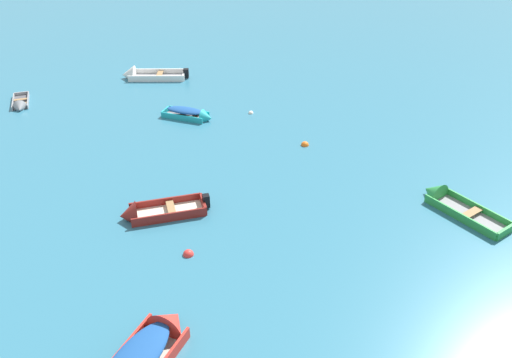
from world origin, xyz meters
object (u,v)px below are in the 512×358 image
(rowboat_grey_foreground_center, at_px, (20,106))
(rowboat_red_far_right, at_px, (149,349))
(mooring_buoy_near_foreground, at_px, (305,145))
(rowboat_white_near_left, at_px, (141,75))
(mooring_buoy_outer_edge, at_px, (251,113))
(rowboat_green_outer_right, at_px, (446,201))
(mooring_buoy_between_boats_left, at_px, (188,255))
(rowboat_maroon_midfield_left, at_px, (148,213))
(rowboat_turquoise_cluster_inner, at_px, (193,114))

(rowboat_grey_foreground_center, bearing_deg, rowboat_red_far_right, -61.17)
(mooring_buoy_near_foreground, bearing_deg, rowboat_white_near_left, 135.40)
(rowboat_red_far_right, distance_m, mooring_buoy_outer_edge, 18.38)
(rowboat_green_outer_right, distance_m, mooring_buoy_near_foreground, 8.08)
(mooring_buoy_between_boats_left, bearing_deg, rowboat_grey_foreground_center, 128.54)
(rowboat_green_outer_right, distance_m, rowboat_red_far_right, 14.54)
(rowboat_maroon_midfield_left, height_order, mooring_buoy_between_boats_left, rowboat_maroon_midfield_left)
(rowboat_green_outer_right, distance_m, rowboat_white_near_left, 22.45)
(rowboat_grey_foreground_center, xyz_separation_m, rowboat_red_far_right, (10.59, -19.25, 0.24))
(rowboat_green_outer_right, xyz_separation_m, rowboat_red_far_right, (-11.99, -8.21, 0.18))
(rowboat_grey_foreground_center, xyz_separation_m, rowboat_white_near_left, (6.63, 4.76, 0.08))
(rowboat_white_near_left, height_order, mooring_buoy_near_foreground, rowboat_white_near_left)
(rowboat_maroon_midfield_left, relative_size, mooring_buoy_between_boats_left, 9.15)
(rowboat_white_near_left, xyz_separation_m, mooring_buoy_outer_edge, (7.42, -5.96, -0.20))
(rowboat_turquoise_cluster_inner, height_order, rowboat_white_near_left, rowboat_white_near_left)
(rowboat_turquoise_cluster_inner, distance_m, rowboat_grey_foreground_center, 10.81)
(rowboat_turquoise_cluster_inner, xyz_separation_m, rowboat_white_near_left, (-4.02, 6.61, -0.07))
(mooring_buoy_near_foreground, height_order, mooring_buoy_between_boats_left, mooring_buoy_between_boats_left)
(rowboat_red_far_right, relative_size, mooring_buoy_between_boats_left, 10.73)
(rowboat_turquoise_cluster_inner, relative_size, mooring_buoy_outer_edge, 10.60)
(mooring_buoy_outer_edge, relative_size, mooring_buoy_near_foreground, 0.70)
(rowboat_green_outer_right, xyz_separation_m, rowboat_white_near_left, (-15.96, 15.80, 0.02))
(rowboat_turquoise_cluster_inner, distance_m, mooring_buoy_near_foreground, 7.14)
(rowboat_green_outer_right, xyz_separation_m, mooring_buoy_outer_edge, (-8.54, 9.83, -0.17))
(mooring_buoy_outer_edge, height_order, mooring_buoy_between_boats_left, mooring_buoy_between_boats_left)
(rowboat_grey_foreground_center, distance_m, mooring_buoy_between_boats_left, 18.29)
(rowboat_maroon_midfield_left, bearing_deg, rowboat_white_near_left, 99.73)
(rowboat_maroon_midfield_left, bearing_deg, rowboat_green_outer_right, 2.94)
(rowboat_turquoise_cluster_inner, relative_size, rowboat_maroon_midfield_left, 0.81)
(rowboat_turquoise_cluster_inner, distance_m, mooring_buoy_outer_edge, 3.47)
(rowboat_turquoise_cluster_inner, xyz_separation_m, rowboat_grey_foreground_center, (-10.65, 1.85, -0.15))
(rowboat_red_far_right, height_order, mooring_buoy_near_foreground, rowboat_red_far_right)
(rowboat_white_near_left, height_order, mooring_buoy_outer_edge, rowboat_white_near_left)
(rowboat_white_near_left, relative_size, mooring_buoy_near_foreground, 10.75)
(rowboat_grey_foreground_center, bearing_deg, mooring_buoy_near_foreground, -17.54)
(mooring_buoy_outer_edge, bearing_deg, mooring_buoy_near_foreground, -55.67)
(rowboat_grey_foreground_center, relative_size, mooring_buoy_between_boats_left, 6.57)
(mooring_buoy_outer_edge, xyz_separation_m, mooring_buoy_between_boats_left, (-2.65, -13.11, 0.00))
(mooring_buoy_outer_edge, bearing_deg, rowboat_maroon_midfield_left, -113.62)
(rowboat_green_outer_right, bearing_deg, rowboat_maroon_midfield_left, -177.06)
(rowboat_green_outer_right, distance_m, mooring_buoy_outer_edge, 13.02)
(mooring_buoy_outer_edge, bearing_deg, rowboat_red_far_right, -100.84)
(rowboat_red_far_right, bearing_deg, mooring_buoy_outer_edge, 79.16)
(rowboat_grey_foreground_center, relative_size, rowboat_white_near_left, 0.62)
(rowboat_grey_foreground_center, height_order, mooring_buoy_outer_edge, rowboat_grey_foreground_center)
(rowboat_green_outer_right, height_order, rowboat_red_far_right, rowboat_red_far_right)
(rowboat_grey_foreground_center, distance_m, rowboat_white_near_left, 8.17)
(rowboat_green_outer_right, relative_size, mooring_buoy_outer_edge, 13.52)
(rowboat_maroon_midfield_left, distance_m, mooring_buoy_outer_edge, 11.47)
(rowboat_grey_foreground_center, xyz_separation_m, mooring_buoy_outer_edge, (14.05, -1.20, -0.12))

